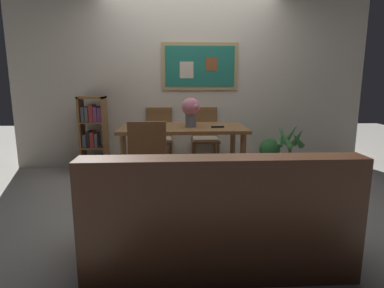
{
  "coord_description": "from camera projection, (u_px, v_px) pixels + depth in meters",
  "views": [
    {
      "loc": [
        -0.23,
        -3.58,
        1.3
      ],
      "look_at": [
        -0.06,
        -0.28,
        0.65
      ],
      "focal_mm": 30.08,
      "sensor_mm": 36.0,
      "label": 1
    }
  ],
  "objects": [
    {
      "name": "tv_remote",
      "position": [
        218.0,
        127.0,
        3.89
      ],
      "size": [
        0.16,
        0.06,
        0.02
      ],
      "color": "black",
      "rests_on": "dining_table"
    },
    {
      "name": "flower_vase",
      "position": [
        191.0,
        110.0,
        3.92
      ],
      "size": [
        0.22,
        0.22,
        0.35
      ],
      "color": "slate",
      "rests_on": "dining_table"
    },
    {
      "name": "ground_plane",
      "position": [
        196.0,
        194.0,
        3.77
      ],
      "size": [
        12.0,
        12.0,
        0.0
      ],
      "primitive_type": "plane",
      "color": "#B7B2A8"
    },
    {
      "name": "potted_palm",
      "position": [
        289.0,
        157.0,
        4.32
      ],
      "size": [
        0.39,
        0.4,
        0.74
      ],
      "color": "#4C4742",
      "rests_on": "ground_plane"
    },
    {
      "name": "potted_ivy",
      "position": [
        269.0,
        155.0,
        4.74
      ],
      "size": [
        0.3,
        0.32,
        0.55
      ],
      "color": "#B2ADA3",
      "rests_on": "ground_plane"
    },
    {
      "name": "leather_couch",
      "position": [
        215.0,
        220.0,
        2.33
      ],
      "size": [
        1.8,
        0.84,
        0.84
      ],
      "color": "#472819",
      "rests_on": "ground_plane"
    },
    {
      "name": "dining_chair_far_left",
      "position": [
        159.0,
        133.0,
        4.74
      ],
      "size": [
        0.4,
        0.41,
        0.91
      ],
      "color": "brown",
      "rests_on": "ground_plane"
    },
    {
      "name": "wall_back_with_painting",
      "position": [
        191.0,
        80.0,
        4.78
      ],
      "size": [
        5.2,
        0.14,
        2.6
      ],
      "color": "beige",
      "rests_on": "ground_plane"
    },
    {
      "name": "dining_table",
      "position": [
        183.0,
        134.0,
        4.01
      ],
      "size": [
        1.54,
        0.83,
        0.74
      ],
      "color": "brown",
      "rests_on": "ground_plane"
    },
    {
      "name": "dining_chair_near_left",
      "position": [
        148.0,
        156.0,
        3.31
      ],
      "size": [
        0.4,
        0.41,
        0.91
      ],
      "color": "brown",
      "rests_on": "ground_plane"
    },
    {
      "name": "dining_chair_far_right",
      "position": [
        205.0,
        133.0,
        4.78
      ],
      "size": [
        0.4,
        0.41,
        0.91
      ],
      "color": "brown",
      "rests_on": "ground_plane"
    },
    {
      "name": "bookshelf",
      "position": [
        94.0,
        137.0,
        4.58
      ],
      "size": [
        0.36,
        0.28,
        1.09
      ],
      "color": "brown",
      "rests_on": "ground_plane"
    }
  ]
}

